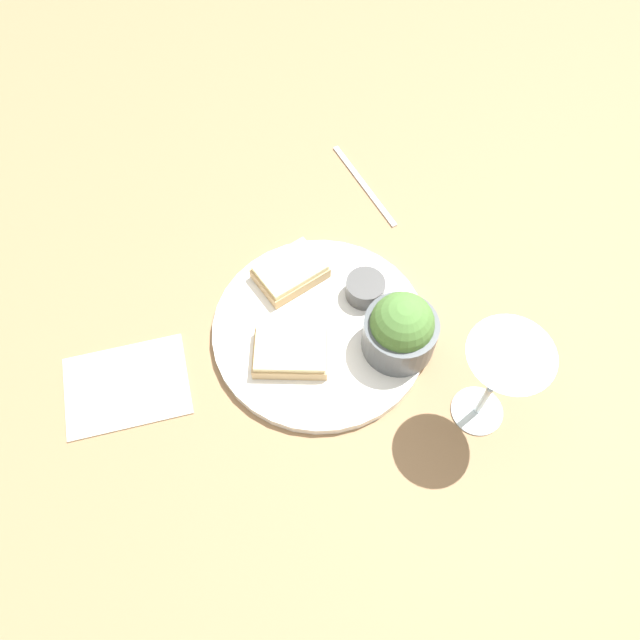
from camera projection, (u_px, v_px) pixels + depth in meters
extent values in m
plane|color=#93704C|center=(320.00, 333.00, 0.82)|extent=(4.00, 4.00, 0.00)
cylinder|color=white|center=(320.00, 330.00, 0.82)|extent=(0.28, 0.28, 0.01)
cylinder|color=#4C5156|center=(399.00, 335.00, 0.77)|extent=(0.09, 0.09, 0.06)
sphere|color=#4C7A38|center=(402.00, 324.00, 0.75)|extent=(0.08, 0.08, 0.08)
cylinder|color=#4C4C4C|center=(365.00, 288.00, 0.82)|extent=(0.05, 0.05, 0.03)
cylinder|color=#D14C38|center=(366.00, 284.00, 0.81)|extent=(0.04, 0.04, 0.01)
cube|color=tan|center=(291.00, 353.00, 0.78)|extent=(0.11, 0.09, 0.02)
cube|color=beige|center=(290.00, 349.00, 0.77)|extent=(0.10, 0.09, 0.01)
cube|color=tan|center=(290.00, 273.00, 0.84)|extent=(0.10, 0.08, 0.02)
cube|color=beige|center=(290.00, 268.00, 0.83)|extent=(0.10, 0.08, 0.01)
cylinder|color=silver|center=(477.00, 410.00, 0.77)|extent=(0.06, 0.06, 0.01)
cylinder|color=silver|center=(484.00, 400.00, 0.73)|extent=(0.01, 0.01, 0.07)
cone|color=silver|center=(500.00, 372.00, 0.67)|extent=(0.09, 0.09, 0.09)
cube|color=beige|center=(126.00, 385.00, 0.78)|extent=(0.16, 0.13, 0.01)
cube|color=silver|center=(364.00, 184.00, 0.94)|extent=(0.03, 0.18, 0.01)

